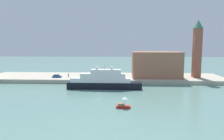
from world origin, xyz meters
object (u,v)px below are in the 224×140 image
small_motorboat (123,104)px  person_figure (68,75)px  mooring_bollard (103,79)px  harbor_building (156,64)px  parked_car (57,76)px  large_yacht (103,81)px  bell_tower (197,47)px

small_motorboat → person_figure: 48.99m
small_motorboat → mooring_bollard: 35.75m
small_motorboat → harbor_building: harbor_building is taller
harbor_building → person_figure: size_ratio=12.31×
parked_car → harbor_building: bearing=4.8°
large_yacht → bell_tower: bearing=25.1°
parked_car → mooring_bollard: size_ratio=4.65×
large_yacht → parked_car: 27.38m
large_yacht → bell_tower: bell_tower is taller
small_motorboat → person_figure: bearing=121.2°
bell_tower → parked_car: bell_tower is taller
person_figure → mooring_bollard: (16.85, -7.18, -0.39)m
large_yacht → small_motorboat: (7.52, -24.45, -1.98)m
large_yacht → mooring_bollard: large_yacht is taller
parked_car → person_figure: bearing=23.8°
person_figure → small_motorboat: bearing=-58.8°
large_yacht → harbor_building: (22.64, 19.11, 4.60)m
person_figure → mooring_bollard: bearing=-23.1°
mooring_bollard → person_figure: bearing=156.9°
parked_car → mooring_bollard: bearing=-13.1°
large_yacht → person_figure: size_ratio=15.92×
harbor_building → person_figure: harbor_building is taller
large_yacht → mooring_bollard: bearing=95.6°
large_yacht → mooring_bollard: size_ratio=32.29×
bell_tower → parked_car: (-63.57, -3.87, -13.37)m
large_yacht → small_motorboat: 25.66m
small_motorboat → mooring_bollard: small_motorboat is taller
parked_car → small_motorboat: bearing=-52.7°
large_yacht → parked_car: size_ratio=6.94×
person_figure → harbor_building: bearing=2.4°
large_yacht → small_motorboat: size_ratio=7.33×
large_yacht → small_motorboat: large_yacht is taller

